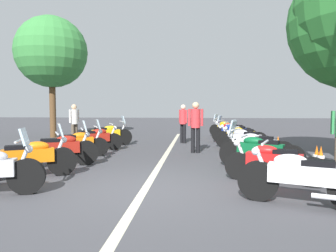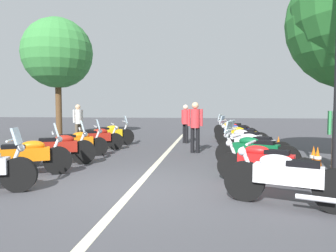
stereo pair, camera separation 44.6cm
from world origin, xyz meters
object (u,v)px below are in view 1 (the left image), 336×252
(motorcycle_left_row_4, at_px, (95,138))
(traffic_cone_0, at_px, (321,159))
(motorcycle_right_row_2, at_px, (259,151))
(motorcycle_right_row_3, at_px, (256,145))
(motorcycle_left_row_1, at_px, (30,157))
(motorcycle_left_row_3, at_px, (76,143))
(motorcycle_right_row_7, at_px, (232,130))
(traffic_cone_1, at_px, (317,158))
(roadside_tree_1, at_px, (51,52))
(motorcycle_left_row_2, at_px, (61,149))
(motorcycle_right_row_4, at_px, (245,139))
(motorcycle_right_row_6, at_px, (233,132))
(bystander_2, at_px, (196,123))
(traffic_cone_2, at_px, (278,145))
(motorcycle_left_row_5, at_px, (107,134))
(motorcycle_right_row_8, at_px, (227,128))
(motorcycle_right_row_5, at_px, (240,136))
(motorcycle_right_row_0, at_px, (301,177))
(bystander_3, at_px, (74,120))
(bystander_0, at_px, (183,120))
(motorcycle_right_row_1, at_px, (273,162))

(motorcycle_left_row_4, distance_m, traffic_cone_0, 7.40)
(motorcycle_right_row_2, distance_m, motorcycle_right_row_3, 1.33)
(motorcycle_left_row_1, bearing_deg, motorcycle_right_row_3, -1.71)
(motorcycle_left_row_3, height_order, motorcycle_right_row_7, motorcycle_left_row_3)
(traffic_cone_1, distance_m, roadside_tree_1, 13.53)
(motorcycle_left_row_2, xyz_separation_m, motorcycle_right_row_4, (3.08, -5.34, -0.03))
(motorcycle_left_row_1, xyz_separation_m, traffic_cone_1, (1.62, -6.80, -0.18))
(motorcycle_left_row_1, height_order, motorcycle_right_row_6, motorcycle_left_row_1)
(bystander_2, bearing_deg, traffic_cone_2, 96.36)
(traffic_cone_0, bearing_deg, motorcycle_right_row_4, 25.41)
(traffic_cone_0, bearing_deg, motorcycle_left_row_5, 57.52)
(motorcycle_left_row_2, relative_size, traffic_cone_2, 3.12)
(motorcycle_right_row_8, relative_size, traffic_cone_2, 3.09)
(motorcycle_right_row_5, height_order, traffic_cone_2, motorcycle_right_row_5)
(traffic_cone_2, height_order, bystander_2, bystander_2)
(motorcycle_right_row_0, xyz_separation_m, traffic_cone_0, (2.96, -1.47, -0.18))
(motorcycle_right_row_4, height_order, motorcycle_right_row_8, motorcycle_right_row_8)
(motorcycle_left_row_4, distance_m, roadside_tree_1, 7.19)
(motorcycle_right_row_6, relative_size, bystander_3, 1.12)
(motorcycle_right_row_3, xyz_separation_m, bystander_3, (3.76, 7.10, 0.55))
(motorcycle_left_row_1, relative_size, motorcycle_right_row_8, 1.00)
(roadside_tree_1, bearing_deg, motorcycle_left_row_5, -130.02)
(motorcycle_right_row_4, height_order, motorcycle_right_row_7, motorcycle_right_row_4)
(motorcycle_right_row_6, height_order, traffic_cone_0, motorcycle_right_row_6)
(motorcycle_left_row_5, bearing_deg, motorcycle_right_row_6, -10.17)
(motorcycle_right_row_0, relative_size, bystander_2, 1.12)
(motorcycle_left_row_1, relative_size, roadside_tree_1, 0.30)
(bystander_0, bearing_deg, motorcycle_right_row_6, -36.25)
(motorcycle_right_row_7, bearing_deg, motorcycle_left_row_3, 70.69)
(motorcycle_left_row_3, height_order, motorcycle_left_row_4, motorcycle_left_row_3)
(roadside_tree_1, bearing_deg, motorcycle_right_row_4, -116.35)
(motorcycle_right_row_1, bearing_deg, motorcycle_right_row_2, -68.58)
(motorcycle_right_row_4, distance_m, traffic_cone_2, 1.11)
(motorcycle_right_row_8, bearing_deg, motorcycle_right_row_0, 117.77)
(motorcycle_right_row_8, distance_m, bystander_0, 3.87)
(motorcycle_left_row_4, relative_size, motorcycle_right_row_8, 1.01)
(motorcycle_left_row_4, distance_m, motorcycle_left_row_5, 1.44)
(motorcycle_right_row_3, bearing_deg, motorcycle_right_row_5, -62.42)
(motorcycle_right_row_7, bearing_deg, motorcycle_right_row_2, 112.39)
(motorcycle_left_row_2, height_order, motorcycle_right_row_4, motorcycle_left_row_2)
(motorcycle_right_row_0, height_order, motorcycle_right_row_8, motorcycle_right_row_8)
(motorcycle_left_row_4, relative_size, roadside_tree_1, 0.31)
(motorcycle_left_row_3, relative_size, motorcycle_right_row_6, 1.01)
(motorcycle_right_row_1, relative_size, motorcycle_right_row_3, 1.00)
(motorcycle_left_row_2, bearing_deg, motorcycle_right_row_6, 23.76)
(traffic_cone_0, bearing_deg, motorcycle_left_row_3, 78.86)
(bystander_0, bearing_deg, motorcycle_left_row_4, 178.38)
(motorcycle_right_row_0, xyz_separation_m, roadside_tree_1, (10.49, 9.14, 3.96))
(motorcycle_left_row_4, relative_size, bystander_3, 1.12)
(motorcycle_right_row_7, height_order, motorcycle_right_row_8, motorcycle_right_row_8)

